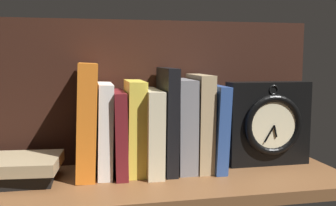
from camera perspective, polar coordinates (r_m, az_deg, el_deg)
The scene contains 13 objects.
ground_plane at distance 84.40cm, azimuth -2.00°, elevation -11.81°, with size 84.48×29.02×2.50cm, color brown.
back_panel at distance 94.17cm, azimuth -3.49°, elevation 1.68°, with size 84.48×1.20×34.66cm, color black.
book_orange_pandolfini at distance 84.90cm, azimuth -12.03°, elevation -2.45°, with size 3.94×14.47×24.50cm, color orange.
book_white_catcher at distance 85.33cm, azimuth -9.44°, elevation -3.85°, with size 3.05×13.28×20.10cm, color silver.
book_maroon_dawkins at distance 85.67cm, azimuth -7.35°, elevation -4.36°, with size 2.57×15.42×18.38cm, color maroon.
book_yellow_seinlanguage at distance 85.80cm, azimuth -5.01°, elevation -3.56°, with size 3.87×12.66×20.59cm, color gold.
book_cream_twain at distance 86.54cm, azimuth -2.36°, elevation -4.12°, with size 3.55×16.70×18.62cm, color beige.
book_black_skeptic at distance 86.74cm, azimuth -0.16°, elevation -2.49°, with size 2.61×14.52×23.38cm, color black.
book_gray_chess at distance 87.75cm, azimuth 2.18°, elevation -3.24°, with size 4.10×12.91×20.80cm, color gray.
book_tan_shortstories at distance 88.73cm, azimuth 4.73°, elevation -2.82°, with size 3.43×13.43×21.80cm, color tan.
book_blue_modern at distance 89.93cm, azimuth 6.77°, elevation -3.50°, with size 2.65×15.45×19.38cm, color #2D4C8E.
framed_clock at distance 94.87cm, azimuth 14.77°, elevation -2.97°, with size 19.94×6.36×19.94cm.
book_stack_side at distance 86.13cm, azimuth -21.84°, elevation -9.16°, with size 18.35×14.96×5.23cm.
Camera 1 is at (-13.60, -78.91, 25.41)cm, focal length 40.88 mm.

